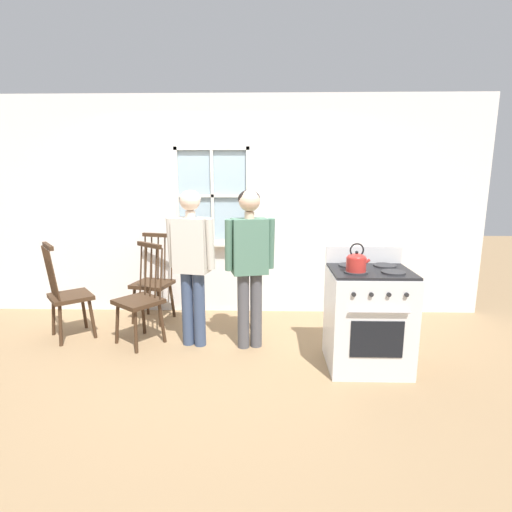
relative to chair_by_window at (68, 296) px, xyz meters
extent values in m
plane|color=#937551|center=(1.64, -0.47, -0.47)|extent=(16.00, 16.00, 0.00)
cube|color=white|center=(-0.28, 0.93, 0.88)|extent=(2.56, 0.06, 2.70)
cube|color=white|center=(3.38, 0.93, 0.88)|extent=(2.91, 0.06, 2.70)
cube|color=white|center=(1.46, 0.93, -0.02)|extent=(0.93, 0.06, 0.90)
cube|color=white|center=(1.46, 0.93, 1.93)|extent=(0.93, 0.06, 0.61)
cube|color=silver|center=(1.46, 0.85, 0.42)|extent=(0.99, 0.10, 0.03)
cube|color=#9EB7C6|center=(1.46, 0.94, 1.03)|extent=(0.87, 0.01, 1.13)
cube|color=silver|center=(1.46, 0.91, 1.03)|extent=(0.04, 0.02, 1.19)
cube|color=silver|center=(1.46, 0.91, 1.03)|extent=(0.93, 0.02, 0.04)
cube|color=silver|center=(1.02, 0.91, 1.03)|extent=(0.04, 0.03, 1.19)
cube|color=silver|center=(1.91, 0.91, 1.03)|extent=(0.04, 0.03, 1.19)
cube|color=silver|center=(1.46, 0.91, 1.60)|extent=(0.93, 0.03, 0.04)
cube|color=silver|center=(1.46, 0.91, 0.45)|extent=(0.93, 0.03, 0.04)
cube|color=#3D2819|center=(0.02, 0.01, -0.01)|extent=(0.57, 0.58, 0.04)
cylinder|color=#3D2819|center=(0.25, -0.02, -0.25)|extent=(0.09, 0.06, 0.44)
cylinder|color=#3D2819|center=(0.04, 0.25, -0.25)|extent=(0.06, 0.09, 0.44)
cylinder|color=#3D2819|center=(0.00, -0.22, -0.25)|extent=(0.06, 0.09, 0.44)
cylinder|color=#3D2819|center=(-0.21, 0.05, -0.25)|extent=(0.09, 0.06, 0.44)
cylinder|color=#3D2819|center=(0.00, -0.23, 0.27)|extent=(0.07, 0.06, 0.56)
cylinder|color=#3D2819|center=(-0.06, -0.16, 0.27)|extent=(0.07, 0.06, 0.56)
cylinder|color=#3D2819|center=(-0.11, -0.09, 0.27)|extent=(0.07, 0.06, 0.56)
cylinder|color=#3D2819|center=(-0.17, -0.02, 0.27)|extent=(0.07, 0.06, 0.56)
cylinder|color=#3D2819|center=(-0.23, 0.05, 0.27)|extent=(0.07, 0.06, 0.56)
cube|color=#3D2819|center=(-0.11, -0.09, 0.57)|extent=(0.27, 0.32, 0.04)
cube|color=#3D2819|center=(0.81, -0.13, -0.01)|extent=(0.58, 0.57, 0.04)
cylinder|color=#3D2819|center=(0.57, -0.15, -0.25)|extent=(0.09, 0.06, 0.44)
cylinder|color=#3D2819|center=(0.84, -0.37, -0.25)|extent=(0.06, 0.09, 0.44)
cylinder|color=#3D2819|center=(0.77, 0.10, -0.25)|extent=(0.06, 0.09, 0.44)
cylinder|color=#3D2819|center=(1.04, -0.12, -0.25)|extent=(0.09, 0.06, 0.44)
cylinder|color=#3D2819|center=(0.77, 0.11, 0.27)|extent=(0.06, 0.07, 0.56)
cylinder|color=#3D2819|center=(0.84, 0.05, 0.27)|extent=(0.06, 0.07, 0.56)
cylinder|color=#3D2819|center=(0.91, 0.00, 0.27)|extent=(0.06, 0.07, 0.56)
cylinder|color=#3D2819|center=(0.98, -0.06, 0.27)|extent=(0.06, 0.07, 0.56)
cylinder|color=#3D2819|center=(1.05, -0.11, 0.27)|extent=(0.06, 0.07, 0.56)
cube|color=#3D2819|center=(0.91, 0.00, 0.57)|extent=(0.32, 0.27, 0.04)
cube|color=#3D2819|center=(0.76, 0.53, -0.01)|extent=(0.50, 0.49, 0.04)
cylinder|color=#3D2819|center=(0.56, 0.42, -0.25)|extent=(0.08, 0.07, 0.44)
cylinder|color=#3D2819|center=(0.89, 0.34, -0.25)|extent=(0.07, 0.08, 0.44)
cylinder|color=#3D2819|center=(0.64, 0.73, -0.25)|extent=(0.07, 0.08, 0.44)
cylinder|color=#3D2819|center=(0.97, 0.65, -0.25)|extent=(0.08, 0.07, 0.44)
cylinder|color=#3D2819|center=(0.63, 0.74, 0.27)|extent=(0.04, 0.08, 0.56)
cylinder|color=#3D2819|center=(0.72, 0.72, 0.27)|extent=(0.04, 0.08, 0.56)
cylinder|color=#3D2819|center=(0.80, 0.70, 0.27)|extent=(0.04, 0.08, 0.56)
cylinder|color=#3D2819|center=(0.89, 0.68, 0.27)|extent=(0.04, 0.08, 0.56)
cylinder|color=#3D2819|center=(0.98, 0.65, 0.27)|extent=(0.04, 0.08, 0.56)
cube|color=#3D2819|center=(0.80, 0.70, 0.57)|extent=(0.38, 0.13, 0.04)
cylinder|color=#384766|center=(1.32, -0.15, -0.07)|extent=(0.12, 0.12, 0.79)
cylinder|color=#384766|center=(1.45, -0.18, -0.07)|extent=(0.12, 0.12, 0.79)
cube|color=beige|center=(1.39, -0.16, 0.59)|extent=(0.38, 0.28, 0.55)
cylinder|color=beige|center=(1.18, -0.14, 0.62)|extent=(0.10, 0.12, 0.51)
cylinder|color=beige|center=(1.58, -0.23, 0.62)|extent=(0.10, 0.12, 0.51)
cylinder|color=beige|center=(1.39, -0.16, 0.90)|extent=(0.10, 0.10, 0.07)
sphere|color=beige|center=(1.39, -0.16, 1.04)|extent=(0.20, 0.20, 0.20)
ellipsoid|color=silver|center=(1.39, -0.15, 1.06)|extent=(0.21, 0.21, 0.17)
cylinder|color=#4C4C51|center=(1.91, -0.22, -0.07)|extent=(0.12, 0.12, 0.78)
cylinder|color=#4C4C51|center=(2.04, -0.18, -0.07)|extent=(0.12, 0.12, 0.78)
cube|color=#4C7560|center=(1.97, -0.20, 0.59)|extent=(0.39, 0.29, 0.55)
cylinder|color=#4C7560|center=(1.77, -0.27, 0.61)|extent=(0.10, 0.13, 0.51)
cylinder|color=#4C7560|center=(2.18, -0.17, 0.61)|extent=(0.10, 0.13, 0.51)
cylinder|color=beige|center=(1.97, -0.20, 0.90)|extent=(0.10, 0.10, 0.07)
sphere|color=beige|center=(1.97, -0.20, 1.04)|extent=(0.21, 0.21, 0.21)
ellipsoid|color=black|center=(1.97, -0.18, 1.06)|extent=(0.21, 0.21, 0.17)
cube|color=silver|center=(3.07, -0.59, -0.02)|extent=(0.72, 0.64, 0.90)
cube|color=black|center=(3.07, -0.59, 0.45)|extent=(0.70, 0.61, 0.02)
cylinder|color=#2D2D30|center=(2.91, -0.71, 0.46)|extent=(0.20, 0.20, 0.02)
cylinder|color=#2D2D30|center=(3.23, -0.71, 0.46)|extent=(0.20, 0.20, 0.02)
cylinder|color=#2D2D30|center=(2.91, -0.46, 0.46)|extent=(0.20, 0.20, 0.02)
cylinder|color=#2D2D30|center=(3.23, -0.46, 0.46)|extent=(0.20, 0.20, 0.02)
cube|color=silver|center=(3.07, -0.30, 0.54)|extent=(0.72, 0.06, 0.16)
cube|color=black|center=(3.07, -0.91, -0.07)|extent=(0.44, 0.01, 0.32)
cylinder|color=silver|center=(3.07, -0.93, 0.18)|extent=(0.50, 0.02, 0.02)
cylinder|color=#232326|center=(2.86, -0.92, 0.33)|extent=(0.04, 0.02, 0.04)
cylinder|color=#232326|center=(3.00, -0.92, 0.33)|extent=(0.04, 0.02, 0.04)
cylinder|color=#232326|center=(3.14, -0.92, 0.33)|extent=(0.04, 0.02, 0.04)
cylinder|color=#232326|center=(3.29, -0.92, 0.33)|extent=(0.04, 0.02, 0.04)
cylinder|color=red|center=(2.91, -0.71, 0.53)|extent=(0.17, 0.17, 0.12)
ellipsoid|color=red|center=(2.91, -0.71, 0.59)|extent=(0.16, 0.16, 0.07)
sphere|color=black|center=(2.91, -0.71, 0.64)|extent=(0.03, 0.03, 0.03)
cylinder|color=red|center=(2.99, -0.71, 0.55)|extent=(0.08, 0.03, 0.07)
torus|color=black|center=(2.91, -0.71, 0.66)|extent=(0.12, 0.01, 0.12)
cylinder|color=#42474C|center=(1.69, 0.84, 0.47)|extent=(0.14, 0.14, 0.08)
cylinder|color=#33261C|center=(1.69, 0.84, 0.50)|extent=(0.12, 0.12, 0.01)
cone|color=#2D7038|center=(1.71, 0.85, 0.59)|extent=(0.06, 0.04, 0.17)
cone|color=#2D7038|center=(1.70, 0.86, 0.55)|extent=(0.04, 0.05, 0.08)
cone|color=#2D7038|center=(1.68, 0.85, 0.58)|extent=(0.07, 0.06, 0.15)
cone|color=#2D7038|center=(1.67, 0.83, 0.58)|extent=(0.05, 0.04, 0.14)
cone|color=#2D7038|center=(1.69, 0.82, 0.55)|extent=(0.04, 0.05, 0.08)
cone|color=#2D7038|center=(1.71, 0.83, 0.60)|extent=(0.08, 0.07, 0.17)
camera|label=1|loc=(2.13, -4.08, 1.29)|focal=28.00mm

